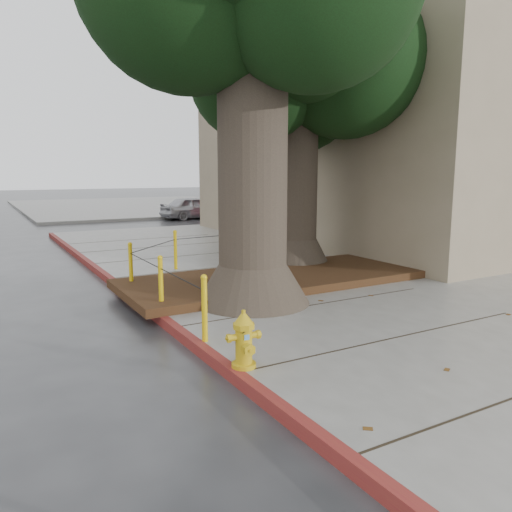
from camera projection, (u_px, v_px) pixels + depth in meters
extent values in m
plane|color=#28282B|center=(368.00, 354.00, 6.82)|extent=(140.00, 140.00, 0.00)
cube|color=slate|center=(487.00, 273.00, 11.88)|extent=(16.00, 26.00, 0.15)
cube|color=slate|center=(142.00, 206.00, 35.43)|extent=(16.00, 20.00, 0.15)
cube|color=maroon|center=(166.00, 323.00, 7.97)|extent=(0.14, 26.00, 0.16)
cube|color=black|center=(274.00, 278.00, 10.56)|extent=(6.40, 2.60, 0.16)
cube|color=gray|center=(421.00, 101.00, 18.15)|extent=(12.00, 13.00, 10.00)
cube|color=silver|center=(291.00, 143.00, 36.15)|extent=(10.00, 10.00, 9.00)
cube|color=slate|center=(310.00, 131.00, 43.97)|extent=(12.00, 14.00, 12.00)
cone|color=#4C3F33|center=(253.00, 283.00, 8.90)|extent=(2.04, 2.04, 0.70)
cylinder|color=#4C3F33|center=(253.00, 168.00, 8.56)|extent=(1.20, 1.20, 4.22)
sphere|color=black|center=(295.00, 3.00, 8.95)|extent=(3.00, 3.00, 3.00)
cone|color=#4C3F33|center=(295.00, 252.00, 12.31)|extent=(1.77, 1.77, 0.70)
cylinder|color=#4C3F33|center=(296.00, 178.00, 12.01)|extent=(1.04, 1.04, 3.84)
sphere|color=black|center=(298.00, 42.00, 11.49)|extent=(3.80, 3.80, 3.80)
sphere|color=black|center=(325.00, 69.00, 12.44)|extent=(3.00, 3.00, 3.00)
cylinder|color=#E3B70C|center=(204.00, 310.00, 6.82)|extent=(0.08, 0.08, 0.90)
sphere|color=#E3B70C|center=(204.00, 278.00, 6.74)|extent=(0.09, 0.09, 0.09)
cylinder|color=#E3B70C|center=(161.00, 284.00, 8.36)|extent=(0.08, 0.08, 0.90)
sphere|color=#E3B70C|center=(160.00, 258.00, 8.28)|extent=(0.09, 0.09, 0.09)
cylinder|color=#E3B70C|center=(131.00, 267.00, 9.90)|extent=(0.08, 0.08, 0.90)
sphere|color=#E3B70C|center=(130.00, 244.00, 9.83)|extent=(0.09, 0.09, 0.09)
cylinder|color=#E3B70C|center=(175.00, 251.00, 11.92)|extent=(0.08, 0.08, 0.90)
sphere|color=#E3B70C|center=(175.00, 232.00, 11.84)|extent=(0.09, 0.09, 0.09)
cylinder|color=#E3B70C|center=(252.00, 243.00, 13.16)|extent=(0.08, 0.08, 0.90)
sphere|color=#E3B70C|center=(252.00, 226.00, 13.09)|extent=(0.09, 0.09, 0.09)
cylinder|color=black|center=(180.00, 278.00, 7.54)|extent=(0.02, 1.80, 0.02)
cylinder|color=black|center=(144.00, 260.00, 9.08)|extent=(0.02, 1.80, 0.02)
cylinder|color=black|center=(155.00, 246.00, 10.86)|extent=(1.51, 1.51, 0.02)
cylinder|color=black|center=(215.00, 236.00, 12.50)|extent=(2.20, 0.22, 0.02)
cylinder|color=gold|center=(244.00, 365.00, 5.97)|extent=(0.33, 0.33, 0.06)
cylinder|color=gold|center=(244.00, 345.00, 5.93)|extent=(0.22, 0.22, 0.46)
cylinder|color=gold|center=(244.00, 326.00, 5.89)|extent=(0.29, 0.29, 0.06)
cone|color=gold|center=(244.00, 319.00, 5.88)|extent=(0.27, 0.27, 0.13)
cylinder|color=gold|center=(244.00, 312.00, 5.86)|extent=(0.06, 0.06, 0.05)
cylinder|color=gold|center=(234.00, 338.00, 5.87)|extent=(0.14, 0.10, 0.08)
cylinder|color=gold|center=(253.00, 335.00, 5.96)|extent=(0.14, 0.10, 0.08)
cylinder|color=gold|center=(247.00, 348.00, 5.83)|extent=(0.13, 0.14, 0.12)
cube|color=#5999D8|center=(247.00, 337.00, 5.82)|extent=(0.06, 0.01, 0.06)
imported|color=#B7B7BD|center=(193.00, 208.00, 26.19)|extent=(3.63, 1.84, 1.18)
imported|color=maroon|center=(245.00, 206.00, 25.87)|extent=(4.32, 1.98, 1.37)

